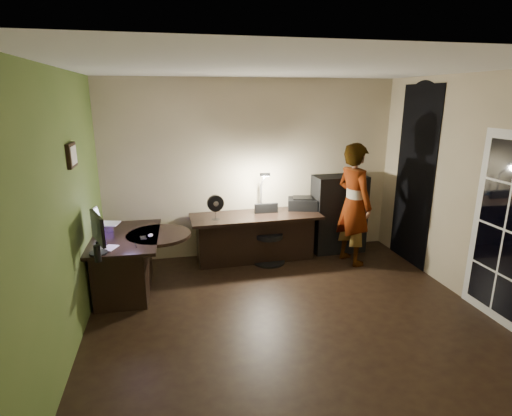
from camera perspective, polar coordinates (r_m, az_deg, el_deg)
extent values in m
cube|color=black|center=(4.80, 4.60, -14.93)|extent=(4.50, 4.00, 0.01)
cube|color=silver|center=(4.14, 5.46, 19.38)|extent=(4.50, 4.00, 0.01)
cube|color=tan|center=(6.17, -0.54, 5.56)|extent=(4.50, 0.01, 2.70)
cube|color=tan|center=(2.54, 18.70, -10.40)|extent=(4.50, 0.01, 2.70)
cube|color=tan|center=(4.21, -25.79, -0.83)|extent=(0.01, 4.00, 2.70)
cube|color=tan|center=(5.38, 28.61, 2.13)|extent=(0.01, 4.00, 2.70)
cube|color=#4E662B|center=(4.20, -25.60, -0.82)|extent=(0.00, 4.00, 2.70)
cube|color=black|center=(6.27, 21.70, 4.15)|extent=(0.01, 0.90, 2.60)
cube|color=white|center=(5.05, 32.00, -2.67)|extent=(0.02, 0.92, 2.10)
cube|color=black|center=(4.53, -24.87, 6.85)|extent=(0.04, 0.30, 0.25)
cube|color=black|center=(5.37, -17.80, -7.62)|extent=(0.85, 1.33, 0.75)
cube|color=black|center=(6.06, -0.04, -4.29)|extent=(1.95, 0.72, 0.73)
cube|color=black|center=(6.52, 11.70, -0.82)|extent=(0.83, 0.42, 1.24)
cube|color=silver|center=(5.50, -20.85, -2.62)|extent=(0.24, 0.20, 0.09)
cube|color=silver|center=(5.45, -20.58, -1.12)|extent=(0.37, 0.35, 0.21)
cube|color=black|center=(4.72, -21.78, -4.18)|extent=(0.27, 0.50, 0.33)
ellipsoid|color=silver|center=(5.12, -14.84, -3.79)|extent=(0.09, 0.11, 0.03)
cube|color=black|center=(5.09, -15.82, -4.13)|extent=(0.09, 0.15, 0.01)
cube|color=black|center=(4.87, -16.82, -5.08)|extent=(0.04, 0.14, 0.01)
cylinder|color=black|center=(4.52, -21.71, -6.04)|extent=(0.09, 0.09, 0.18)
cube|color=silver|center=(4.88, -20.17, -5.38)|extent=(0.20, 0.23, 0.01)
cube|color=black|center=(5.72, -5.81, 0.07)|extent=(0.26, 0.16, 0.37)
cube|color=#23558C|center=(6.29, 1.74, 0.27)|extent=(0.22, 0.13, 0.10)
cube|color=black|center=(6.30, 6.65, 0.66)|extent=(0.52, 0.45, 0.20)
cube|color=black|center=(6.08, 0.74, 2.61)|extent=(0.19, 0.33, 0.69)
cube|color=black|center=(5.96, 1.87, -3.90)|extent=(0.49, 0.49, 0.87)
imported|color=#D8A88C|center=(6.03, 13.79, 0.51)|extent=(0.58, 0.73, 1.81)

